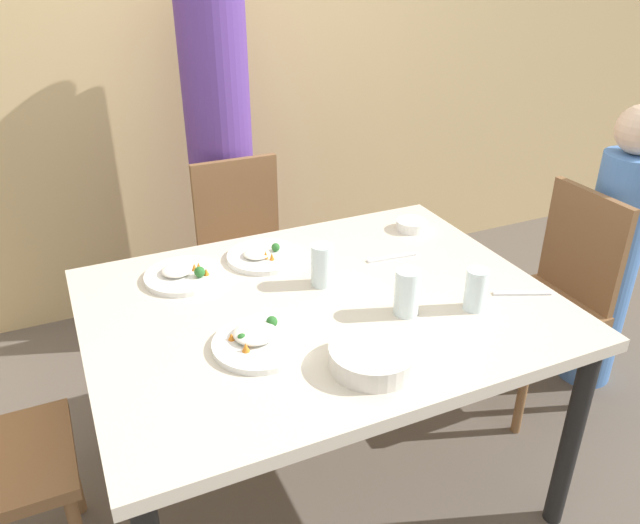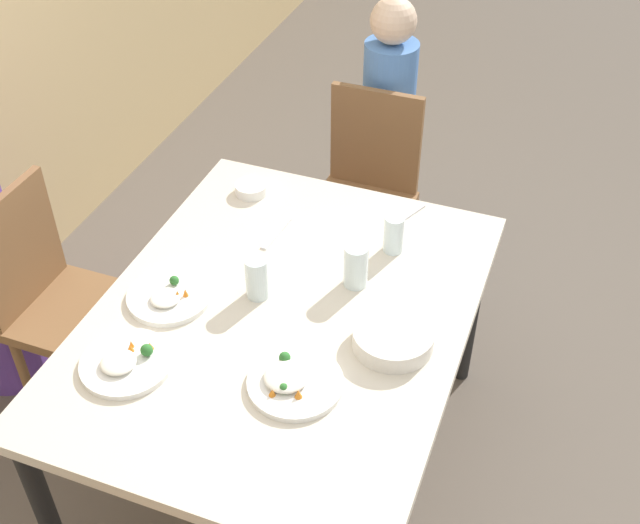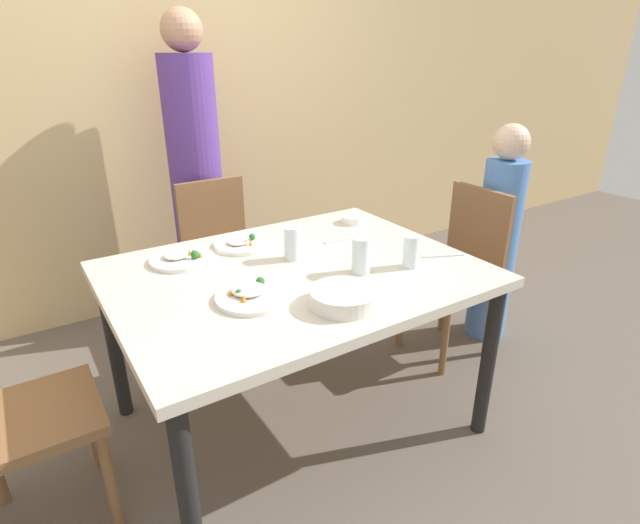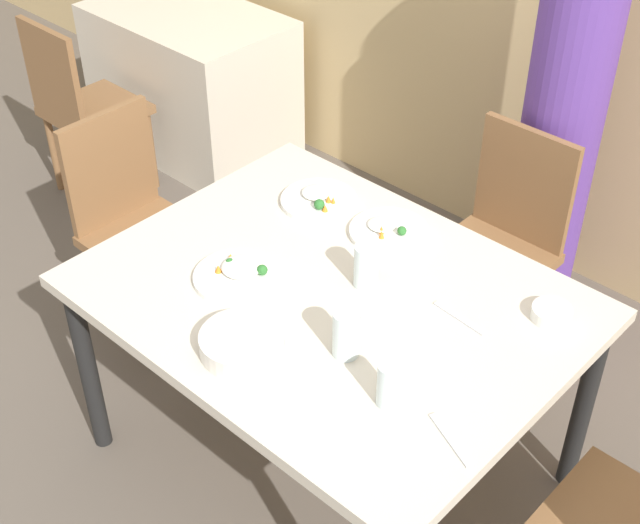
{
  "view_description": "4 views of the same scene",
  "coord_description": "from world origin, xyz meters",
  "px_view_note": "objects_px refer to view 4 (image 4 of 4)",
  "views": [
    {
      "loc": [
        -0.68,
        -1.48,
        1.74
      ],
      "look_at": [
        0.01,
        0.03,
        0.87
      ],
      "focal_mm": 35.0,
      "sensor_mm": 36.0,
      "label": 1
    },
    {
      "loc": [
        -1.57,
        -0.71,
        2.39
      ],
      "look_at": [
        0.14,
        -0.07,
        0.86
      ],
      "focal_mm": 45.0,
      "sensor_mm": 36.0,
      "label": 2
    },
    {
      "loc": [
        -0.88,
        -1.56,
        1.54
      ],
      "look_at": [
        0.11,
        -0.01,
        0.75
      ],
      "focal_mm": 28.0,
      "sensor_mm": 36.0,
      "label": 3
    },
    {
      "loc": [
        1.34,
        -1.49,
        2.42
      ],
      "look_at": [
        0.03,
        -0.08,
        0.92
      ],
      "focal_mm": 50.0,
      "sensor_mm": 36.0,
      "label": 4
    }
  ],
  "objects_px": {
    "bowl_curry": "(242,343)",
    "plate_rice_adult": "(238,274)",
    "glass_water_tall": "(346,334)",
    "chair_adult_spot": "(500,240)",
    "person_adult": "(561,126)"
  },
  "relations": [
    {
      "from": "bowl_curry",
      "to": "plate_rice_adult",
      "type": "xyz_separation_m",
      "value": [
        -0.24,
        0.21,
        -0.02
      ]
    },
    {
      "from": "bowl_curry",
      "to": "glass_water_tall",
      "type": "bearing_deg",
      "value": 40.93
    },
    {
      "from": "chair_adult_spot",
      "to": "glass_water_tall",
      "type": "relative_size",
      "value": 6.24
    },
    {
      "from": "bowl_curry",
      "to": "plate_rice_adult",
      "type": "relative_size",
      "value": 0.88
    },
    {
      "from": "glass_water_tall",
      "to": "chair_adult_spot",
      "type": "bearing_deg",
      "value": 98.66
    },
    {
      "from": "bowl_curry",
      "to": "glass_water_tall",
      "type": "xyz_separation_m",
      "value": [
        0.21,
        0.18,
        0.04
      ]
    },
    {
      "from": "chair_adult_spot",
      "to": "glass_water_tall",
      "type": "height_order",
      "value": "chair_adult_spot"
    },
    {
      "from": "person_adult",
      "to": "bowl_curry",
      "type": "height_order",
      "value": "person_adult"
    },
    {
      "from": "person_adult",
      "to": "plate_rice_adult",
      "type": "relative_size",
      "value": 6.64
    },
    {
      "from": "person_adult",
      "to": "glass_water_tall",
      "type": "height_order",
      "value": "person_adult"
    },
    {
      "from": "person_adult",
      "to": "bowl_curry",
      "type": "xyz_separation_m",
      "value": [
        -0.05,
        -1.54,
        -0.05
      ]
    },
    {
      "from": "bowl_curry",
      "to": "glass_water_tall",
      "type": "distance_m",
      "value": 0.28
    },
    {
      "from": "person_adult",
      "to": "plate_rice_adult",
      "type": "bearing_deg",
      "value": -102.36
    },
    {
      "from": "chair_adult_spot",
      "to": "plate_rice_adult",
      "type": "bearing_deg",
      "value": -106.05
    },
    {
      "from": "plate_rice_adult",
      "to": "glass_water_tall",
      "type": "xyz_separation_m",
      "value": [
        0.45,
        -0.03,
        0.06
      ]
    }
  ]
}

